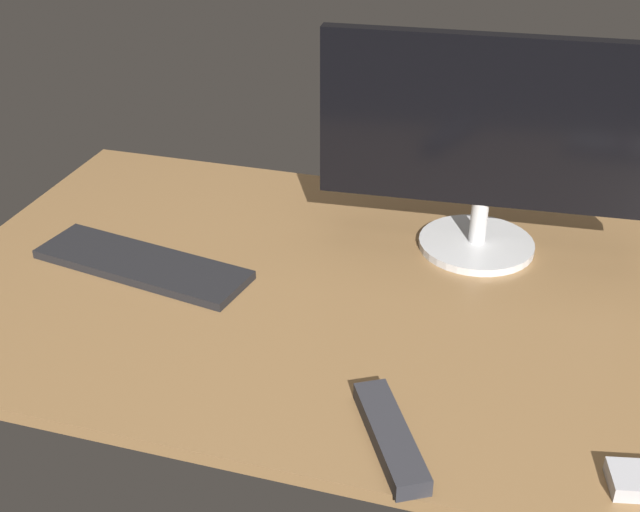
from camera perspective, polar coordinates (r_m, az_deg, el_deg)
desk at (r=135.86cm, az=2.43°, el=-2.81°), size 140.00×84.00×2.00cm
monitor at (r=141.34cm, az=11.61°, el=8.05°), size 57.11×20.62×38.51cm
keyboard at (r=144.35cm, az=-12.29°, el=-0.57°), size 40.10×17.76×1.52cm
tv_remote at (r=106.28cm, az=4.91°, el=-12.39°), size 13.41×19.10×2.51cm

